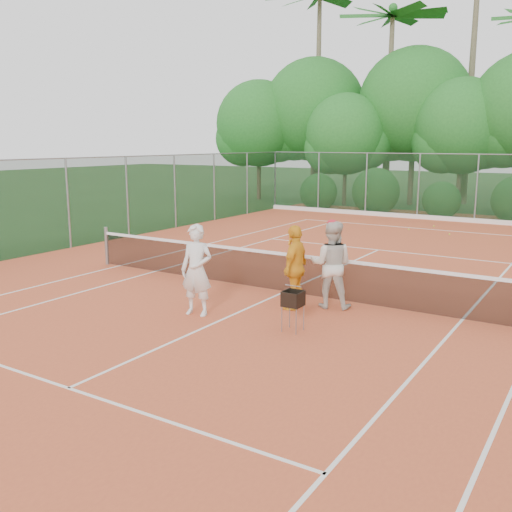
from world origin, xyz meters
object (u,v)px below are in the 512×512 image
(player_yellow, at_px, (295,267))
(player_white, at_px, (197,270))
(player_center_grp, at_px, (331,264))
(ball_hopper, at_px, (293,299))

(player_yellow, bearing_deg, player_white, -52.17)
(player_white, distance_m, player_yellow, 2.10)
(player_center_grp, height_order, ball_hopper, player_center_grp)
(player_yellow, bearing_deg, player_center_grp, 123.12)
(player_center_grp, relative_size, player_yellow, 1.06)
(player_yellow, distance_m, ball_hopper, 1.53)
(player_white, height_order, ball_hopper, player_white)
(player_yellow, xyz_separation_m, ball_hopper, (0.68, -1.34, -0.29))
(player_yellow, height_order, ball_hopper, player_yellow)
(ball_hopper, bearing_deg, player_white, 166.30)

